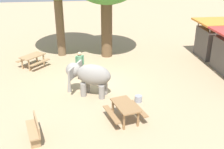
{
  "coord_description": "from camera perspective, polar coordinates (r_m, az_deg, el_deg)",
  "views": [
    {
      "loc": [
        13.64,
        -0.68,
        6.56
      ],
      "look_at": [
        0.64,
        1.0,
        0.8
      ],
      "focal_mm": 43.72,
      "sensor_mm": 36.0,
      "label": 1
    }
  ],
  "objects": [
    {
      "name": "ground_plane",
      "position": [
        15.15,
        -4.07,
        -1.99
      ],
      "size": [
        60.0,
        60.0,
        0.0
      ],
      "primitive_type": "plane",
      "color": "tan"
    },
    {
      "name": "elephant",
      "position": [
        13.62,
        -4.82,
        -0.2
      ],
      "size": [
        1.9,
        2.35,
        1.65
      ],
      "rotation": [
        0.0,
        0.0,
        4.3
      ],
      "color": "gray",
      "rests_on": "ground_plane"
    },
    {
      "name": "person_handler",
      "position": [
        15.52,
        -6.73,
        2.35
      ],
      "size": [
        0.32,
        0.49,
        1.62
      ],
      "rotation": [
        0.0,
        0.0,
        0.3
      ],
      "color": "#3F3833",
      "rests_on": "ground_plane"
    },
    {
      "name": "wooden_bench",
      "position": [
        11.02,
        -15.91,
        -10.86
      ],
      "size": [
        1.46,
        0.75,
        0.88
      ],
      "rotation": [
        0.0,
        0.0,
        3.4
      ],
      "color": "#9E7A51",
      "rests_on": "ground_plane"
    },
    {
      "name": "picnic_table_near",
      "position": [
        11.67,
        2.77,
        -7.09
      ],
      "size": [
        1.82,
        1.81,
        0.78
      ],
      "rotation": [
        0.0,
        0.0,
        0.25
      ],
      "color": "olive",
      "rests_on": "ground_plane"
    },
    {
      "name": "picnic_table_far",
      "position": [
        17.92,
        -16.26,
        3.27
      ],
      "size": [
        2.1,
        2.1,
        0.78
      ],
      "rotation": [
        0.0,
        0.0,
        5.58
      ],
      "color": "#9E7A51",
      "rests_on": "ground_plane"
    },
    {
      "name": "market_stall_orange",
      "position": [
        20.15,
        20.42,
        6.61
      ],
      "size": [
        2.5,
        2.5,
        2.52
      ],
      "color": "#59514C",
      "rests_on": "ground_plane"
    },
    {
      "name": "feed_bucket",
      "position": [
        13.34,
        5.54,
        -5.07
      ],
      "size": [
        0.36,
        0.36,
        0.32
      ],
      "primitive_type": "cylinder",
      "color": "gray",
      "rests_on": "ground_plane"
    }
  ]
}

